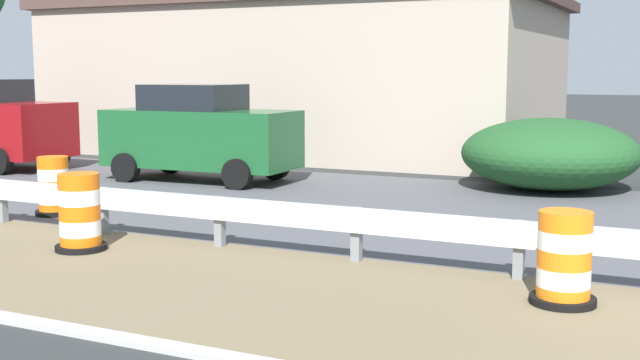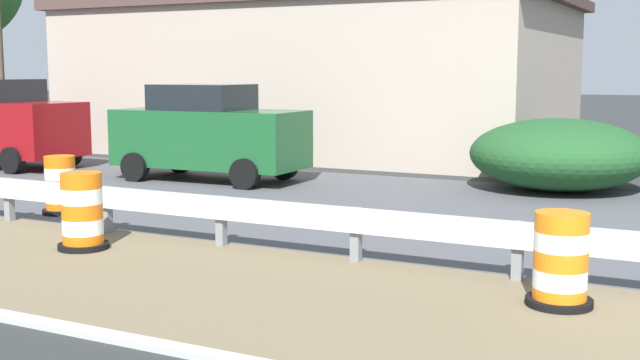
% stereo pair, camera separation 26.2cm
% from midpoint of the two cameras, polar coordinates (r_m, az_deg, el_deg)
% --- Properties ---
extents(guardrail_median, '(0.18, 57.85, 0.71)m').
position_cam_midpoint_polar(guardrail_median, '(9.47, 20.55, -4.41)').
color(guardrail_median, silver).
rests_on(guardrail_median, ground).
extents(traffic_barrel_nearest, '(0.69, 0.69, 0.98)m').
position_cam_midpoint_polar(traffic_barrel_nearest, '(8.81, 17.38, -5.68)').
color(traffic_barrel_nearest, orange).
rests_on(traffic_barrel_nearest, ground).
extents(traffic_barrel_close, '(0.69, 0.69, 1.05)m').
position_cam_midpoint_polar(traffic_barrel_close, '(11.48, -15.74, -2.37)').
color(traffic_barrel_close, orange).
rests_on(traffic_barrel_close, ground).
extents(traffic_barrel_mid, '(0.64, 0.64, 0.99)m').
position_cam_midpoint_polar(traffic_barrel_mid, '(14.45, -17.29, -0.53)').
color(traffic_barrel_mid, orange).
rests_on(traffic_barrel_mid, ground).
extents(car_mid_far_lane, '(2.02, 4.31, 2.13)m').
position_cam_midpoint_polar(car_mid_far_lane, '(18.10, -7.43, 3.31)').
color(car_mid_far_lane, '#195128').
rests_on(car_mid_far_lane, ground).
extents(roadside_shop_near, '(8.70, 14.63, 4.50)m').
position_cam_midpoint_polar(roadside_shop_near, '(24.99, 0.33, 7.32)').
color(roadside_shop_near, '#AD9E8E').
rests_on(roadside_shop_near, ground).
extents(utility_pole_near, '(0.24, 1.80, 7.09)m').
position_cam_midpoint_polar(utility_pole_near, '(19.44, 12.75, 11.27)').
color(utility_pole_near, brown).
rests_on(utility_pole_near, ground).
extents(bush_roadside, '(3.59, 3.59, 1.47)m').
position_cam_midpoint_polar(bush_roadside, '(17.25, 16.86, 1.74)').
color(bush_roadside, '#1E4C23').
rests_on(bush_roadside, ground).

